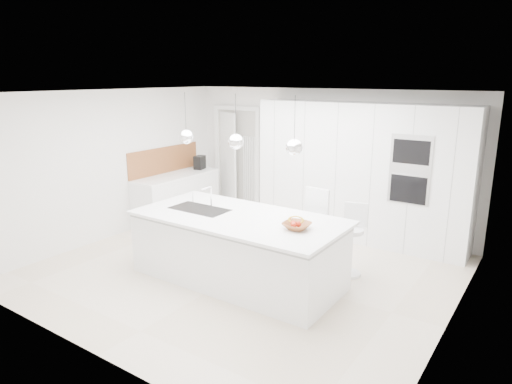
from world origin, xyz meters
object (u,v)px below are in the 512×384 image
Objects in this scene: fruit_bowl at (297,226)px; bar_stool_right at (351,241)px; island_base at (237,250)px; espresso_machine at (200,162)px; bar_stool_left at (311,232)px.

bar_stool_right reaches higher than fruit_bowl.
fruit_bowl reaches higher than island_base.
island_base is 2.76× the size of bar_stool_right.
bar_stool_left is (3.23, -1.35, -0.44)m from espresso_machine.
island_base is at bearing -179.05° from fruit_bowl.
island_base is 2.37× the size of bar_stool_left.
island_base is 1.08m from bar_stool_left.
bar_stool_left is at bearing -172.42° from bar_stool_right.
bar_stool_right is (0.31, 0.99, -0.43)m from fruit_bowl.
fruit_bowl is at bearing -120.76° from bar_stool_right.
bar_stool_right is at bearing 72.79° from fruit_bowl.
espresso_machine is at bearing 147.97° from fruit_bowl.
bar_stool_left is at bearing 104.37° from fruit_bowl.
espresso_machine is 3.95m from bar_stool_right.
island_base is 10.51× the size of espresso_machine.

